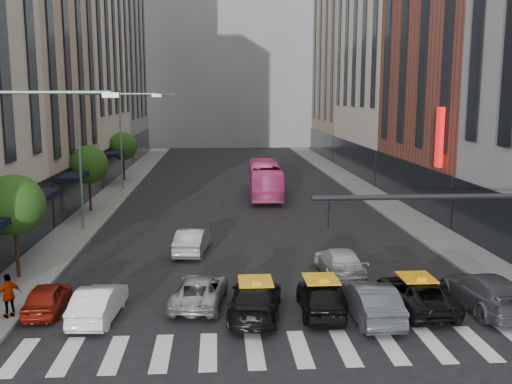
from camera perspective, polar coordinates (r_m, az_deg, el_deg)
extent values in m
plane|color=black|center=(19.29, 3.26, -17.31)|extent=(160.00, 160.00, 0.00)
cube|color=slate|center=(48.74, -14.86, -0.96)|extent=(3.00, 96.00, 0.15)
cube|color=slate|center=(49.78, 12.12, -0.64)|extent=(3.00, 96.00, 0.15)
cube|color=tan|center=(47.53, -22.64, 12.82)|extent=(8.00, 16.00, 24.00)
cube|color=beige|center=(65.43, -17.79, 17.30)|extent=(8.00, 20.00, 36.00)
cube|color=gray|center=(83.61, -14.53, 13.59)|extent=(8.00, 18.00, 30.00)
cube|color=brown|center=(48.26, 20.18, 14.10)|extent=(8.00, 18.00, 26.00)
cube|color=tan|center=(84.45, 9.46, 13.04)|extent=(8.00, 18.00, 28.00)
cube|color=gray|center=(102.51, -2.78, 14.76)|extent=(30.00, 10.00, 36.00)
cylinder|color=black|center=(29.54, -22.82, -4.88)|extent=(0.18, 0.18, 3.15)
sphere|color=#224A15|center=(29.15, -23.06, -1.19)|extent=(2.88, 2.88, 2.88)
cylinder|color=black|center=(44.66, -16.28, 0.18)|extent=(0.18, 0.18, 3.15)
sphere|color=#224A15|center=(44.40, -16.39, 2.65)|extent=(2.88, 2.88, 2.88)
cylinder|color=black|center=(60.24, -13.08, 2.66)|extent=(0.18, 0.18, 3.15)
sphere|color=#224A15|center=(60.04, -13.15, 4.50)|extent=(2.88, 2.88, 2.88)
cylinder|color=gray|center=(21.97, -20.82, 9.31)|extent=(5.00, 0.12, 0.12)
cube|color=gray|center=(21.39, -14.30, 9.37)|extent=(0.60, 0.25, 0.18)
cylinder|color=gray|center=(38.30, -17.19, 3.05)|extent=(0.16, 0.16, 9.00)
cylinder|color=gray|center=(37.59, -13.75, 9.51)|extent=(5.00, 0.12, 0.12)
cube|color=gray|center=(37.25, -9.90, 9.49)|extent=(0.60, 0.25, 0.18)
cylinder|color=gray|center=(53.93, -13.35, 5.00)|extent=(0.16, 0.16, 9.00)
cylinder|color=gray|center=(53.43, -10.85, 9.55)|extent=(5.00, 0.12, 0.12)
cube|color=gray|center=(53.19, -8.13, 9.52)|extent=(0.60, 0.25, 0.18)
cylinder|color=black|center=(18.06, 21.45, -0.39)|extent=(10.00, 0.16, 0.16)
imported|color=black|center=(16.73, 7.26, -2.29)|extent=(0.13, 0.16, 0.80)
cube|color=red|center=(40.01, 17.89, 5.22)|extent=(0.30, 0.70, 4.00)
imported|color=maroon|center=(25.10, -20.16, -9.87)|extent=(1.59, 3.66, 1.23)
imported|color=white|center=(23.73, -15.46, -10.60)|extent=(1.74, 4.19, 1.35)
imported|color=#97979C|center=(24.53, -5.66, -9.75)|extent=(2.61, 4.68, 1.24)
imported|color=black|center=(23.20, -0.06, -10.61)|extent=(2.63, 5.11, 1.42)
imported|color=black|center=(23.57, 6.48, -10.34)|extent=(1.85, 4.26, 1.43)
imported|color=#3C3F44|center=(23.35, 11.39, -10.61)|extent=(1.67, 4.50, 1.47)
imported|color=black|center=(24.79, 15.69, -9.74)|extent=(2.39, 4.90, 1.34)
imported|color=#3F4147|center=(25.67, 21.94, -9.22)|extent=(2.38, 5.29, 1.51)
imported|color=#AEAEB4|center=(32.26, -6.37, -4.84)|extent=(2.05, 4.52, 1.44)
imported|color=beige|center=(28.41, 8.37, -6.95)|extent=(1.94, 4.75, 1.38)
imported|color=#E74491|center=(49.81, 0.89, 1.27)|extent=(2.95, 11.03, 3.05)
imported|color=gray|center=(24.59, -23.48, -9.49)|extent=(1.04, 1.01, 1.74)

